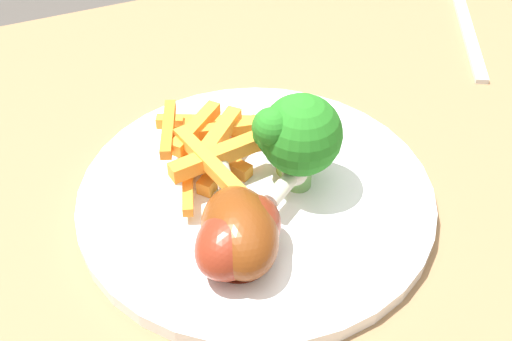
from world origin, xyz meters
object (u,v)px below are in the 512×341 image
chicken_drumstick_far (238,227)px  fork (468,31)px  broccoli_floret_middle (287,137)px  dinner_plate (256,196)px  dining_table (290,268)px  broccoli_floret_front (297,135)px  carrot_fries_pile (211,147)px  chicken_drumstick_near (243,232)px

chicken_drumstick_far → fork: (-0.34, -0.19, -0.03)m
broccoli_floret_middle → chicken_drumstick_far: size_ratio=0.46×
dinner_plate → dining_table: bearing=-165.0°
broccoli_floret_front → dining_table: bearing=-116.9°
dinner_plate → carrot_fries_pile: 0.05m
dining_table → broccoli_floret_middle: size_ratio=20.53×
dining_table → broccoli_floret_middle: 0.16m
broccoli_floret_middle → fork: size_ratio=0.32×
broccoli_floret_front → broccoli_floret_middle: size_ratio=1.29×
dinner_plate → chicken_drumstick_far: 0.07m
chicken_drumstick_far → fork: 0.39m
broccoli_floret_front → carrot_fries_pile: size_ratio=0.49×
dining_table → chicken_drumstick_far: (0.07, 0.06, 0.14)m
chicken_drumstick_near → fork: chicken_drumstick_near is taller
dinner_plate → chicken_drumstick_far: size_ratio=2.04×
dining_table → broccoli_floret_middle: bearing=11.1°
broccoli_floret_middle → chicken_drumstick_near: bearing=45.4°
chicken_drumstick_near → chicken_drumstick_far: chicken_drumstick_far is taller
chicken_drumstick_near → broccoli_floret_middle: bearing=-134.6°
dinner_plate → carrot_fries_pile: bearing=-64.3°
broccoli_floret_front → carrot_fries_pile: (0.05, -0.05, -0.03)m
dinner_plate → fork: size_ratio=1.41×
carrot_fries_pile → fork: 0.34m
broccoli_floret_middle → carrot_fries_pile: 0.06m
dinner_plate → broccoli_floret_front: (-0.03, 0.01, 0.05)m
broccoli_floret_front → fork: size_ratio=0.41×
dinner_plate → chicken_drumstick_far: bearing=55.3°
broccoli_floret_middle → chicken_drumstick_far: broccoli_floret_middle is taller
dining_table → carrot_fries_pile: carrot_fries_pile is taller
chicken_drumstick_far → chicken_drumstick_near: bearing=103.4°
chicken_drumstick_far → fork: bearing=-150.4°
broccoli_floret_middle → chicken_drumstick_far: 0.09m
dining_table → chicken_drumstick_near: chicken_drumstick_near is taller
broccoli_floret_middle → fork: bearing=-153.9°
broccoli_floret_front → chicken_drumstick_far: broccoli_floret_front is taller
broccoli_floret_front → fork: bearing=-151.5°
broccoli_floret_front → chicken_drumstick_near: size_ratio=0.68×
broccoli_floret_middle → broccoli_floret_front: bearing=94.6°
dinner_plate → chicken_drumstick_near: (0.03, 0.05, 0.03)m
dining_table → fork: fork is taller
carrot_fries_pile → dining_table: bearing=151.4°
dinner_plate → chicken_drumstick_near: chicken_drumstick_near is taller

